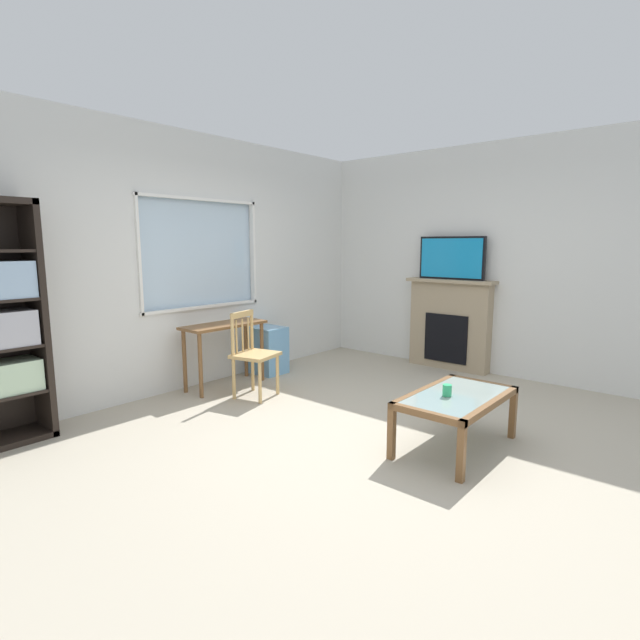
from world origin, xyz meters
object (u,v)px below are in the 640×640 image
(sippy_cup, at_px, (447,390))
(wooden_chair, at_px, (253,353))
(fireplace, at_px, (449,324))
(plastic_drawer_unit, at_px, (268,350))
(coffee_table, at_px, (456,402))
(tv, at_px, (452,258))
(desk_under_window, at_px, (224,335))

(sippy_cup, bearing_deg, wooden_chair, 91.80)
(fireplace, relative_size, sippy_cup, 12.81)
(plastic_drawer_unit, relative_size, fireplace, 0.50)
(coffee_table, bearing_deg, tv, 27.19)
(coffee_table, distance_m, sippy_cup, 0.14)
(tv, xyz_separation_m, coffee_table, (-2.26, -1.16, -1.05))
(fireplace, bearing_deg, wooden_chair, 156.88)
(sippy_cup, bearing_deg, tv, 25.53)
(desk_under_window, height_order, fireplace, fireplace)
(coffee_table, xyz_separation_m, sippy_cup, (-0.09, 0.04, 0.11))
(wooden_chair, relative_size, fireplace, 0.78)
(wooden_chair, height_order, plastic_drawer_unit, wooden_chair)
(desk_under_window, height_order, wooden_chair, wooden_chair)
(tv, bearing_deg, coffee_table, -152.81)
(desk_under_window, bearing_deg, wooden_chair, -94.52)
(plastic_drawer_unit, bearing_deg, wooden_chair, -143.05)
(desk_under_window, height_order, tv, tv)
(plastic_drawer_unit, relative_size, coffee_table, 0.56)
(plastic_drawer_unit, bearing_deg, fireplace, -43.64)
(tv, distance_m, coffee_table, 2.75)
(wooden_chair, distance_m, fireplace, 2.65)
(wooden_chair, relative_size, coffee_table, 0.86)
(desk_under_window, xyz_separation_m, fireplace, (2.39, -1.55, -0.01))
(desk_under_window, relative_size, coffee_table, 0.92)
(wooden_chair, bearing_deg, tv, -23.27)
(desk_under_window, height_order, plastic_drawer_unit, desk_under_window)
(fireplace, relative_size, coffee_table, 1.10)
(plastic_drawer_unit, bearing_deg, desk_under_window, -175.97)
(wooden_chair, xyz_separation_m, fireplace, (2.43, -1.04, 0.12))
(fireplace, height_order, sippy_cup, fireplace)
(plastic_drawer_unit, distance_m, sippy_cup, 2.81)
(plastic_drawer_unit, xyz_separation_m, tv, (1.66, -1.60, 1.13))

